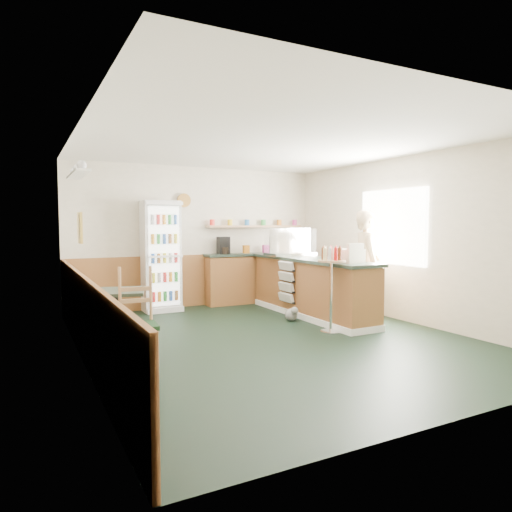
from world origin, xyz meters
TOP-DOWN VIEW (x-y plane):
  - ground at (0.00, 0.00)m, footprint 6.00×6.00m
  - room_envelope at (-0.23, 0.73)m, footprint 5.04×6.02m
  - service_counter at (1.35, 1.07)m, footprint 0.68×3.01m
  - back_counter at (1.19, 2.80)m, footprint 2.24×0.42m
  - drinks_fridge at (-0.82, 2.74)m, footprint 0.67×0.55m
  - display_case at (1.35, 1.76)m, footprint 0.88×0.46m
  - cash_register at (1.35, 0.07)m, footprint 0.40×0.42m
  - shopkeeper at (2.05, 0.46)m, footprint 0.63×0.73m
  - condiment_stand at (0.93, -0.06)m, footprint 0.40×0.40m
  - newspaper_rack at (0.99, 1.31)m, footprint 0.09×0.45m
  - cafe_table at (-2.05, 0.46)m, footprint 0.84×0.84m
  - cafe_chair at (-1.94, -0.22)m, footprint 0.44×0.44m
  - dog_doorstop at (0.83, 0.87)m, footprint 0.21×0.27m

SIDE VIEW (x-z plane):
  - ground at x=0.00m, z-range 0.00..0.00m
  - dog_doorstop at x=0.83m, z-range -0.01..0.24m
  - service_counter at x=1.35m, z-range -0.04..0.97m
  - cafe_table at x=-2.05m, z-range 0.16..0.92m
  - back_counter at x=1.19m, z-range -0.30..1.39m
  - cafe_chair at x=-1.94m, z-range 0.02..1.13m
  - newspaper_rack at x=0.99m, z-range 0.23..0.94m
  - condiment_stand at x=0.93m, z-range 0.23..1.48m
  - shopkeeper at x=2.05m, z-range 0.00..1.83m
  - drinks_fridge at x=-0.82m, z-range 0.00..2.02m
  - cash_register at x=1.35m, z-range 1.01..1.22m
  - display_case at x=1.35m, z-range 1.01..1.51m
  - room_envelope at x=-0.23m, z-range 0.16..2.88m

